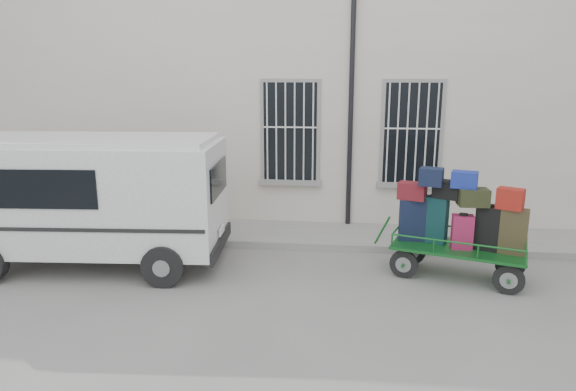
# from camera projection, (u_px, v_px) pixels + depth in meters

# --- Properties ---
(ground) EXTENTS (80.00, 80.00, 0.00)m
(ground) POSITION_uv_depth(u_px,v_px,m) (295.00, 276.00, 9.21)
(ground) COLOR slate
(ground) RESTS_ON ground
(building) EXTENTS (24.00, 5.15, 6.00)m
(building) POSITION_uv_depth(u_px,v_px,m) (315.00, 94.00, 13.83)
(building) COLOR beige
(building) RESTS_ON ground
(sidewalk) EXTENTS (24.00, 1.70, 0.15)m
(sidewalk) POSITION_uv_depth(u_px,v_px,m) (304.00, 235.00, 11.32)
(sidewalk) COLOR gray
(sidewalk) RESTS_ON ground
(luggage_cart) EXTENTS (2.65, 1.65, 1.95)m
(luggage_cart) POSITION_uv_depth(u_px,v_px,m) (457.00, 223.00, 8.94)
(luggage_cart) COLOR black
(luggage_cart) RESTS_ON ground
(van) EXTENTS (4.93, 2.44, 2.42)m
(van) POSITION_uv_depth(u_px,v_px,m) (92.00, 193.00, 9.47)
(van) COLOR silver
(van) RESTS_ON ground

